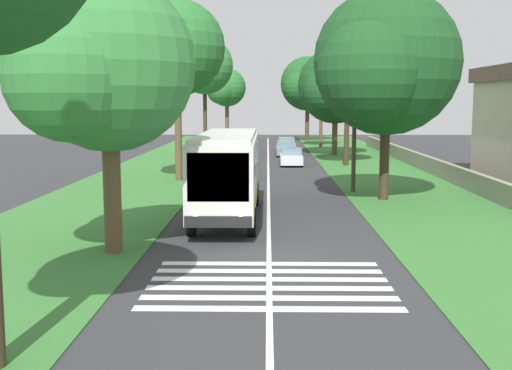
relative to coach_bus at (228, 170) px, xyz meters
name	(u,v)px	position (x,y,z in m)	size (l,w,h in m)	color
ground	(269,261)	(-7.75, -1.80, -2.15)	(160.00, 160.00, 0.00)	#333335
grass_verge_left	(121,194)	(7.25, 6.40, -2.13)	(120.00, 8.00, 0.04)	#387533
grass_verge_right	(417,195)	(7.25, -10.00, -2.13)	(120.00, 8.00, 0.04)	#387533
centre_line	(268,194)	(7.25, -1.80, -2.14)	(110.00, 0.16, 0.01)	silver
coach_bus	(228,170)	(0.00, 0.00, 0.00)	(11.16, 2.62, 3.73)	silver
zebra_crossing	(269,283)	(-10.36, -1.80, -2.14)	(4.95, 6.80, 0.01)	silver
trailing_car_0	(239,166)	(16.54, 0.23, -1.48)	(4.30, 1.78, 1.43)	silver
trailing_car_1	(291,157)	(23.82, -3.63, -1.48)	(4.30, 1.78, 1.43)	silver
trailing_car_2	(286,149)	(32.94, -3.44, -1.48)	(4.30, 1.78, 1.43)	gray
trailing_car_3	(286,145)	(38.96, -3.70, -1.48)	(4.30, 1.78, 1.43)	gold
roadside_tree_left_0	(104,71)	(-6.67, 3.65, 3.96)	(7.23, 5.78, 9.14)	brown
roadside_tree_left_1	(225,89)	(54.03, 3.58, 4.56)	(5.76, 4.85, 9.22)	brown
roadside_tree_left_2	(203,67)	(34.23, 4.46, 6.18)	(6.71, 5.50, 11.19)	#3D2D1E
roadside_tree_left_4	(175,50)	(13.52, 4.16, 6.18)	(7.15, 6.11, 11.50)	brown
roadside_tree_right_0	(320,76)	(44.47, -7.54, 5.79)	(5.60, 4.76, 10.38)	brown
roadside_tree_right_1	(306,85)	(56.14, -6.72, 5.05)	(8.35, 6.95, 10.83)	#4C3826
roadside_tree_right_2	(334,88)	(34.07, -8.02, 4.26)	(8.28, 7.14, 10.11)	brown
roadside_tree_right_3	(382,66)	(5.36, -7.57, 4.74)	(9.12, 7.47, 10.79)	#3D2D1E
roadside_tree_right_4	(346,60)	(23.46, -7.89, 6.18)	(6.17, 5.32, 11.09)	#3D2D1E
utility_pole	(355,117)	(8.28, -6.60, 2.09)	(0.24, 1.40, 8.10)	#473828
roadside_wall	(454,174)	(12.25, -13.40, -1.54)	(70.00, 0.40, 1.12)	gray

